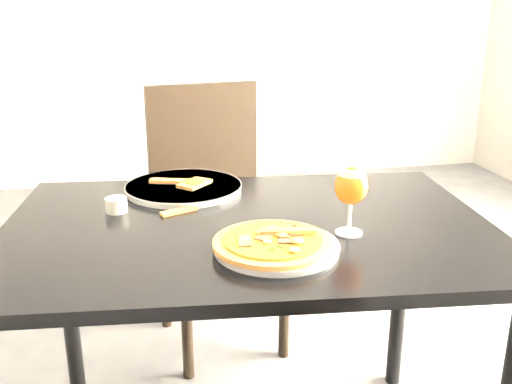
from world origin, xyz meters
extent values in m
cube|color=black|center=(0.01, 0.09, 0.73)|extent=(1.27, 0.92, 0.03)
cylinder|color=black|center=(-0.49, 0.48, 0.36)|extent=(0.05, 0.05, 0.72)
cylinder|color=black|center=(0.58, 0.38, 0.36)|extent=(0.05, 0.05, 0.72)
cube|color=black|center=(0.03, 0.76, 0.49)|extent=(0.52, 0.52, 0.04)
cylinder|color=black|center=(-0.12, 0.54, 0.23)|extent=(0.04, 0.04, 0.47)
cylinder|color=black|center=(0.24, 0.60, 0.23)|extent=(0.04, 0.04, 0.47)
cylinder|color=black|center=(-0.18, 0.91, 0.23)|extent=(0.04, 0.04, 0.47)
cylinder|color=black|center=(0.18, 0.97, 0.23)|extent=(0.04, 0.04, 0.47)
cube|color=black|center=(0.00, 0.96, 0.76)|extent=(0.43, 0.10, 0.45)
cylinder|color=silver|center=(0.04, -0.08, 0.76)|extent=(0.32, 0.32, 0.01)
cylinder|color=#945E23|center=(0.03, -0.09, 0.77)|extent=(0.26, 0.26, 0.01)
cylinder|color=#C33F10|center=(0.03, -0.09, 0.78)|extent=(0.22, 0.22, 0.01)
cube|color=#512E23|center=(0.06, -0.09, 0.78)|extent=(0.05, 0.03, 0.00)
cube|color=#512E23|center=(0.06, -0.05, 0.78)|extent=(0.05, 0.06, 0.00)
cube|color=#512E23|center=(0.02, -0.03, 0.78)|extent=(0.04, 0.06, 0.00)
cube|color=#512E23|center=(0.01, -0.08, 0.78)|extent=(0.06, 0.05, 0.00)
cube|color=#512E23|center=(-0.01, -0.11, 0.78)|extent=(0.06, 0.05, 0.00)
cube|color=#512E23|center=(0.02, -0.16, 0.78)|extent=(0.04, 0.06, 0.00)
cube|color=#512E23|center=(0.05, -0.11, 0.78)|extent=(0.05, 0.06, 0.00)
ellipsoid|color=gold|center=(0.05, -0.08, 0.79)|extent=(0.02, 0.02, 0.01)
ellipsoid|color=gold|center=(0.04, -0.03, 0.79)|extent=(0.02, 0.02, 0.01)
ellipsoid|color=gold|center=(0.02, -0.08, 0.79)|extent=(0.02, 0.02, 0.01)
ellipsoid|color=gold|center=(-0.03, -0.09, 0.79)|extent=(0.02, 0.02, 0.01)
ellipsoid|color=gold|center=(0.02, -0.11, 0.79)|extent=(0.02, 0.02, 0.01)
ellipsoid|color=gold|center=(0.05, -0.15, 0.79)|extent=(0.02, 0.02, 0.01)
ellipsoid|color=gold|center=(0.05, -0.10, 0.79)|extent=(0.02, 0.02, 0.01)
cube|color=#0C400B|center=(0.04, -0.08, 0.78)|extent=(0.01, 0.02, 0.00)
cube|color=#0C400B|center=(0.03, -0.05, 0.78)|extent=(0.01, 0.02, 0.00)
cube|color=#0C400B|center=(-0.01, -0.03, 0.78)|extent=(0.01, 0.02, 0.00)
cube|color=#0C400B|center=(0.01, -0.08, 0.78)|extent=(0.02, 0.01, 0.00)
cube|color=#0C400B|center=(-0.03, -0.09, 0.78)|extent=(0.02, 0.00, 0.00)
cube|color=#0C400B|center=(0.02, -0.10, 0.78)|extent=(0.02, 0.01, 0.00)
cube|color=#0C400B|center=(0.01, -0.13, 0.78)|extent=(0.01, 0.02, 0.00)
cube|color=#0C400B|center=(0.02, -0.16, 0.78)|extent=(0.01, 0.02, 0.00)
cube|color=#0C400B|center=(0.04, -0.12, 0.78)|extent=(0.01, 0.02, 0.00)
cube|color=#0C400B|center=(0.07, -0.13, 0.78)|extent=(0.01, 0.01, 0.00)
cube|color=#0C400B|center=(0.04, -0.09, 0.78)|extent=(0.02, 0.01, 0.00)
cube|color=#0C400B|center=(0.07, -0.08, 0.78)|extent=(0.02, 0.01, 0.00)
cube|color=#0C400B|center=(0.08, -0.05, 0.78)|extent=(0.01, 0.01, 0.00)
cube|color=#945E23|center=(0.07, -0.09, 0.79)|extent=(0.12, 0.05, 0.01)
cylinder|color=silver|center=(-0.12, 0.39, 0.76)|extent=(0.38, 0.38, 0.02)
cube|color=#945E23|center=(-0.16, 0.41, 0.77)|extent=(0.12, 0.06, 0.01)
cube|color=#945E23|center=(-0.09, 0.37, 0.77)|extent=(0.11, 0.11, 0.01)
cylinder|color=#C33F10|center=(-0.09, 0.37, 0.78)|extent=(0.05, 0.05, 0.00)
cube|color=#945E23|center=(-0.15, 0.20, 0.75)|extent=(0.10, 0.06, 0.01)
cylinder|color=beige|center=(-0.31, 0.24, 0.77)|extent=(0.06, 0.06, 0.04)
cylinder|color=yellow|center=(-0.31, 0.24, 0.78)|extent=(0.05, 0.05, 0.01)
cylinder|color=#AFB4B8|center=(0.23, -0.03, 0.75)|extent=(0.06, 0.06, 0.00)
cylinder|color=#AFB4B8|center=(0.23, -0.03, 0.79)|extent=(0.01, 0.01, 0.07)
ellipsoid|color=#AE4910|center=(0.23, -0.03, 0.87)|extent=(0.08, 0.08, 0.09)
cylinder|color=white|center=(0.23, -0.03, 0.90)|extent=(0.06, 0.06, 0.01)
camera|label=1|loc=(-0.23, -1.20, 1.26)|focal=40.00mm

